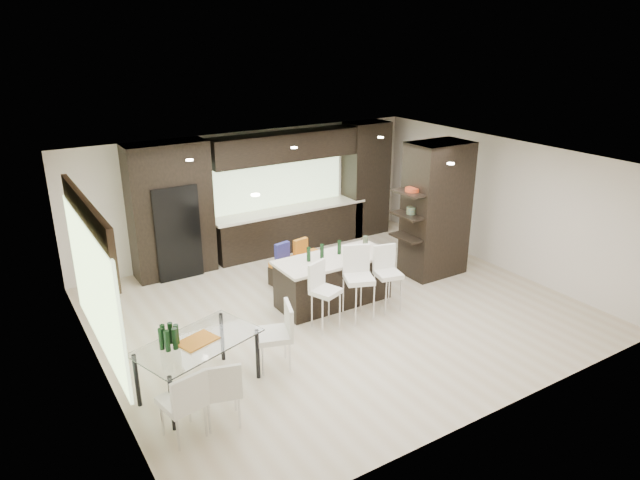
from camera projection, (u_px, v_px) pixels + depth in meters
ground at (338, 310)px, 10.20m from camera, size 8.00×8.00×0.00m
back_wall at (250, 193)px, 12.52m from camera, size 8.00×0.02×2.70m
left_wall at (94, 293)px, 7.75m from camera, size 0.02×7.00×2.70m
right_wall at (500, 204)px, 11.72m from camera, size 0.02×7.00×2.70m
ceiling at (339, 162)px, 9.26m from camera, size 8.00×7.00×0.02m
window_left at (94, 287)px, 7.93m from camera, size 0.04×3.20×1.90m
window_back at (275, 180)px, 12.72m from camera, size 3.40×0.04×1.20m
stone_accent at (87, 226)px, 7.63m from camera, size 0.08×3.00×0.80m
ceiling_spots at (331, 160)px, 9.47m from camera, size 4.00×3.00×0.02m
back_cabinetry at (277, 193)px, 12.50m from camera, size 6.80×0.68×2.70m
refrigerator at (173, 230)px, 11.41m from camera, size 0.90×0.68×1.90m
partition_column at (436, 210)px, 11.34m from camera, size 1.20×0.80×2.70m
kitchen_island at (333, 280)px, 10.36m from camera, size 2.11×0.91×0.88m
stool_left at (326, 303)px, 9.42m from camera, size 0.54×0.54×0.94m
stool_mid at (359, 292)px, 9.70m from camera, size 0.60×0.60×1.05m
stool_right at (388, 285)px, 10.06m from camera, size 0.50×0.50×0.95m
bench at (299, 269)px, 11.37m from camera, size 1.27×0.68×0.47m
floor_vase at (365, 265)px, 10.66m from camera, size 0.55×0.55×1.15m
dining_table at (200, 367)px, 7.79m from camera, size 1.84×1.38×0.79m
chair_near at (222, 393)px, 7.15m from camera, size 0.59×0.59×0.88m
chair_far at (182, 406)px, 6.90m from camera, size 0.57×0.57×0.89m
chair_end at (274, 339)px, 8.33m from camera, size 0.64×0.64×0.93m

